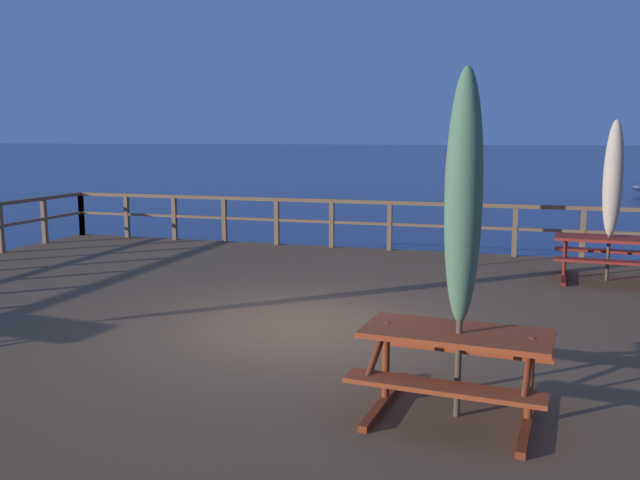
{
  "coord_description": "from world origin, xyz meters",
  "views": [
    {
      "loc": [
        2.74,
        -8.08,
        3.25
      ],
      "look_at": [
        0.0,
        0.95,
        1.79
      ],
      "focal_mm": 37.43,
      "sensor_mm": 36.0,
      "label": 1
    }
  ],
  "objects": [
    {
      "name": "ground_plane",
      "position": [
        0.0,
        0.0,
        0.0
      ],
      "size": [
        600.0,
        600.0,
        0.0
      ],
      "primitive_type": "plane",
      "color": "navy"
    },
    {
      "name": "wooden_deck",
      "position": [
        0.0,
        0.0,
        0.4
      ],
      "size": [
        16.12,
        12.71,
        0.79
      ],
      "primitive_type": "cube",
      "color": "brown",
      "rests_on": "ground"
    },
    {
      "name": "railing_waterside_far",
      "position": [
        -0.0,
        6.2,
        1.52
      ],
      "size": [
        15.92,
        0.1,
        1.09
      ],
      "color": "brown",
      "rests_on": "wooden_deck"
    },
    {
      "name": "picnic_table_front_right",
      "position": [
        4.21,
        4.13,
        1.34
      ],
      "size": [
        1.83,
        1.5,
        0.78
      ],
      "color": "maroon",
      "rests_on": "wooden_deck"
    },
    {
      "name": "picnic_table_back_right",
      "position": [
        2.24,
        -2.28,
        1.34
      ],
      "size": [
        1.75,
        1.53,
        0.78
      ],
      "color": "#993819",
      "rests_on": "wooden_deck"
    },
    {
      "name": "patio_umbrella_tall_mid_left",
      "position": [
        4.21,
        4.19,
        2.55
      ],
      "size": [
        0.32,
        0.32,
        2.76
      ],
      "color": "#4C3828",
      "rests_on": "wooden_deck"
    },
    {
      "name": "patio_umbrella_tall_mid_right",
      "position": [
        2.27,
        -2.34,
        2.73
      ],
      "size": [
        0.32,
        0.32,
        3.04
      ],
      "color": "#4C3828",
      "rests_on": "wooden_deck"
    },
    {
      "name": "patio_umbrella_tall_back_right",
      "position": [
        1.51,
        4.56,
        2.47
      ],
      "size": [
        0.32,
        0.32,
        2.64
      ],
      "color": "#4C3828",
      "rests_on": "wooden_deck"
    }
  ]
}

